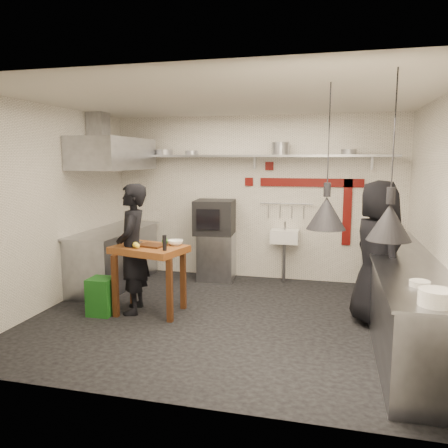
% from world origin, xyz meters
% --- Properties ---
extents(floor, '(5.00, 5.00, 0.00)m').
position_xyz_m(floor, '(0.00, 0.00, 0.00)').
color(floor, black).
rests_on(floor, ground).
extents(ceiling, '(5.00, 5.00, 0.00)m').
position_xyz_m(ceiling, '(0.00, 0.00, 2.80)').
color(ceiling, silver).
rests_on(ceiling, floor).
extents(wall_back, '(5.00, 0.04, 2.80)m').
position_xyz_m(wall_back, '(0.00, 2.10, 1.40)').
color(wall_back, white).
rests_on(wall_back, floor).
extents(wall_front, '(5.00, 0.04, 2.80)m').
position_xyz_m(wall_front, '(0.00, -2.10, 1.40)').
color(wall_front, white).
rests_on(wall_front, floor).
extents(wall_left, '(0.04, 4.20, 2.80)m').
position_xyz_m(wall_left, '(-2.50, 0.00, 1.40)').
color(wall_left, white).
rests_on(wall_left, floor).
extents(wall_right, '(0.04, 4.20, 2.80)m').
position_xyz_m(wall_right, '(2.50, 0.00, 1.40)').
color(wall_right, white).
rests_on(wall_right, floor).
extents(red_band_horiz, '(1.70, 0.02, 0.14)m').
position_xyz_m(red_band_horiz, '(0.95, 2.08, 1.68)').
color(red_band_horiz, '#600D0B').
rests_on(red_band_horiz, wall_back).
extents(red_band_vert, '(0.14, 0.02, 1.10)m').
position_xyz_m(red_band_vert, '(1.55, 2.08, 1.20)').
color(red_band_vert, '#600D0B').
rests_on(red_band_vert, wall_back).
extents(red_tile_a, '(0.14, 0.02, 0.14)m').
position_xyz_m(red_tile_a, '(0.25, 2.08, 1.95)').
color(red_tile_a, '#600D0B').
rests_on(red_tile_a, wall_back).
extents(red_tile_b, '(0.14, 0.02, 0.14)m').
position_xyz_m(red_tile_b, '(-0.10, 2.08, 1.68)').
color(red_tile_b, '#600D0B').
rests_on(red_tile_b, wall_back).
extents(back_shelf, '(4.60, 0.34, 0.04)m').
position_xyz_m(back_shelf, '(0.00, 1.92, 2.12)').
color(back_shelf, gray).
rests_on(back_shelf, wall_back).
extents(shelf_bracket_left, '(0.04, 0.06, 0.24)m').
position_xyz_m(shelf_bracket_left, '(-1.90, 2.07, 2.02)').
color(shelf_bracket_left, gray).
rests_on(shelf_bracket_left, wall_back).
extents(shelf_bracket_mid, '(0.04, 0.06, 0.24)m').
position_xyz_m(shelf_bracket_mid, '(0.00, 2.07, 2.02)').
color(shelf_bracket_mid, gray).
rests_on(shelf_bracket_mid, wall_back).
extents(shelf_bracket_right, '(0.04, 0.06, 0.24)m').
position_xyz_m(shelf_bracket_right, '(1.90, 2.07, 2.02)').
color(shelf_bracket_right, gray).
rests_on(shelf_bracket_right, wall_back).
extents(pan_far_left, '(0.31, 0.31, 0.09)m').
position_xyz_m(pan_far_left, '(-1.58, 1.92, 2.19)').
color(pan_far_left, gray).
rests_on(pan_far_left, back_shelf).
extents(pan_mid_left, '(0.27, 0.27, 0.07)m').
position_xyz_m(pan_mid_left, '(-1.08, 1.92, 2.18)').
color(pan_mid_left, gray).
rests_on(pan_mid_left, back_shelf).
extents(stock_pot, '(0.35, 0.35, 0.20)m').
position_xyz_m(stock_pot, '(0.45, 1.92, 2.24)').
color(stock_pot, gray).
rests_on(stock_pot, back_shelf).
extents(pan_right, '(0.32, 0.32, 0.08)m').
position_xyz_m(pan_right, '(1.53, 1.92, 2.18)').
color(pan_right, gray).
rests_on(pan_right, back_shelf).
extents(oven_stand, '(0.64, 0.60, 0.80)m').
position_xyz_m(oven_stand, '(-0.60, 1.78, 0.40)').
color(oven_stand, gray).
rests_on(oven_stand, floor).
extents(combi_oven, '(0.70, 0.66, 0.58)m').
position_xyz_m(combi_oven, '(-0.63, 1.76, 1.09)').
color(combi_oven, black).
rests_on(combi_oven, oven_stand).
extents(oven_door, '(0.46, 0.07, 0.46)m').
position_xyz_m(oven_door, '(-0.64, 1.51, 1.09)').
color(oven_door, '#600D0B').
rests_on(oven_door, combi_oven).
extents(oven_glass, '(0.38, 0.05, 0.34)m').
position_xyz_m(oven_glass, '(-0.65, 1.44, 1.09)').
color(oven_glass, black).
rests_on(oven_glass, oven_door).
extents(hand_sink, '(0.46, 0.34, 0.22)m').
position_xyz_m(hand_sink, '(0.55, 1.92, 0.78)').
color(hand_sink, white).
rests_on(hand_sink, wall_back).
extents(sink_tap, '(0.03, 0.03, 0.14)m').
position_xyz_m(sink_tap, '(0.55, 1.92, 0.96)').
color(sink_tap, gray).
rests_on(sink_tap, hand_sink).
extents(sink_drain, '(0.06, 0.06, 0.66)m').
position_xyz_m(sink_drain, '(0.55, 1.88, 0.34)').
color(sink_drain, gray).
rests_on(sink_drain, floor).
extents(utensil_rail, '(0.90, 0.02, 0.02)m').
position_xyz_m(utensil_rail, '(0.55, 2.06, 1.32)').
color(utensil_rail, gray).
rests_on(utensil_rail, wall_back).
extents(counter_right, '(0.70, 3.80, 0.90)m').
position_xyz_m(counter_right, '(2.15, 0.00, 0.45)').
color(counter_right, gray).
rests_on(counter_right, floor).
extents(counter_right_top, '(0.76, 3.90, 0.03)m').
position_xyz_m(counter_right_top, '(2.15, 0.00, 0.92)').
color(counter_right_top, gray).
rests_on(counter_right_top, counter_right).
extents(plate_stack, '(0.34, 0.34, 0.13)m').
position_xyz_m(plate_stack, '(2.12, -1.74, 1.00)').
color(plate_stack, white).
rests_on(plate_stack, counter_right_top).
extents(small_bowl_right, '(0.20, 0.20, 0.05)m').
position_xyz_m(small_bowl_right, '(2.10, -1.20, 0.96)').
color(small_bowl_right, white).
rests_on(small_bowl_right, counter_right_top).
extents(counter_left, '(0.70, 1.90, 0.90)m').
position_xyz_m(counter_left, '(-2.15, 1.05, 0.45)').
color(counter_left, gray).
rests_on(counter_left, floor).
extents(counter_left_top, '(0.76, 2.00, 0.03)m').
position_xyz_m(counter_left_top, '(-2.15, 1.05, 0.92)').
color(counter_left_top, gray).
rests_on(counter_left_top, counter_left).
extents(extractor_hood, '(0.78, 1.60, 0.50)m').
position_xyz_m(extractor_hood, '(-2.10, 1.05, 2.15)').
color(extractor_hood, gray).
rests_on(extractor_hood, ceiling).
extents(hood_duct, '(0.28, 0.28, 0.50)m').
position_xyz_m(hood_duct, '(-2.35, 1.05, 2.55)').
color(hood_duct, gray).
rests_on(hood_duct, ceiling).
extents(green_bin, '(0.33, 0.33, 0.50)m').
position_xyz_m(green_bin, '(-1.65, -0.27, 0.25)').
color(green_bin, '#175717').
rests_on(green_bin, floor).
extents(prep_table, '(1.05, 0.84, 0.92)m').
position_xyz_m(prep_table, '(-1.04, -0.05, 0.46)').
color(prep_table, brown).
rests_on(prep_table, floor).
extents(cutting_board, '(0.39, 0.31, 0.02)m').
position_xyz_m(cutting_board, '(-1.00, -0.05, 0.93)').
color(cutting_board, '#452310').
rests_on(cutting_board, prep_table).
extents(pepper_mill, '(0.06, 0.06, 0.20)m').
position_xyz_m(pepper_mill, '(-0.74, -0.26, 1.02)').
color(pepper_mill, black).
rests_on(pepper_mill, prep_table).
extents(lemon_a, '(0.08, 0.08, 0.08)m').
position_xyz_m(lemon_a, '(-1.17, -0.19, 0.96)').
color(lemon_a, yellow).
rests_on(lemon_a, prep_table).
extents(lemon_b, '(0.09, 0.09, 0.07)m').
position_xyz_m(lemon_b, '(-1.12, -0.24, 0.96)').
color(lemon_b, yellow).
rests_on(lemon_b, prep_table).
extents(veg_ball, '(0.10, 0.10, 0.09)m').
position_xyz_m(veg_ball, '(-0.87, 0.08, 0.97)').
color(veg_ball, '#3D7E2B').
rests_on(veg_ball, prep_table).
extents(steel_tray, '(0.18, 0.13, 0.03)m').
position_xyz_m(steel_tray, '(-1.29, 0.04, 0.94)').
color(steel_tray, gray).
rests_on(steel_tray, prep_table).
extents(bowl, '(0.23, 0.23, 0.07)m').
position_xyz_m(bowl, '(-0.73, 0.11, 0.95)').
color(bowl, white).
rests_on(bowl, prep_table).
extents(heat_lamp_near, '(0.51, 0.51, 1.43)m').
position_xyz_m(heat_lamp_near, '(1.25, -0.89, 2.09)').
color(heat_lamp_near, black).
rests_on(heat_lamp_near, ceiling).
extents(heat_lamp_far, '(0.46, 0.46, 1.41)m').
position_xyz_m(heat_lamp_far, '(1.78, -1.48, 2.09)').
color(heat_lamp_far, black).
rests_on(heat_lamp_far, ceiling).
extents(chef_left, '(0.57, 0.72, 1.75)m').
position_xyz_m(chef_left, '(-1.28, -0.06, 0.87)').
color(chef_left, black).
rests_on(chef_left, floor).
extents(chef_right, '(0.89, 1.05, 1.82)m').
position_xyz_m(chef_right, '(1.87, 0.27, 0.91)').
color(chef_right, black).
rests_on(chef_right, floor).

